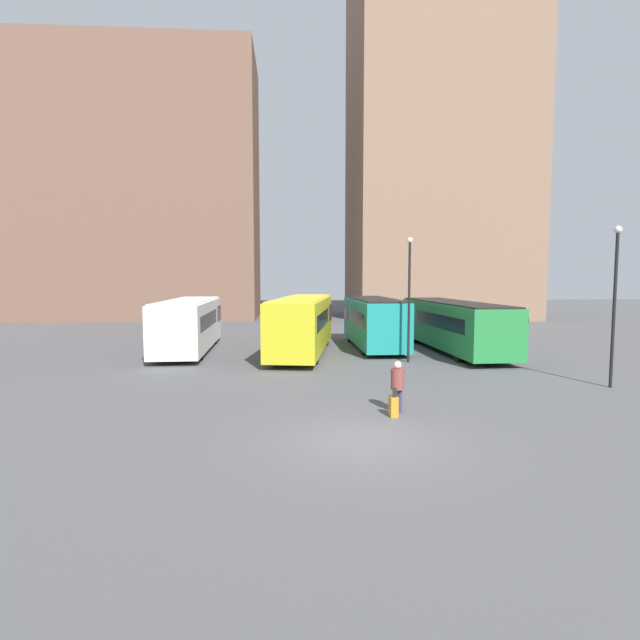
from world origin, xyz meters
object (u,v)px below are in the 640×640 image
object	(u,v)px
bus_3	(452,324)
bus_1	(303,323)
bus_0	(189,323)
suitcase	(393,406)
lamp_post_0	(615,294)
bus_2	(374,321)
lamp_post_1	(409,290)
traveler	(397,382)

from	to	relation	value
bus_3	bus_1	bearing A→B (deg)	90.54
bus_0	suitcase	distance (m)	16.68
lamp_post_0	bus_2	bearing A→B (deg)	121.73
lamp_post_1	bus_2	bearing A→B (deg)	98.64
bus_0	lamp_post_1	bearing A→B (deg)	-113.20
bus_3	lamp_post_0	distance (m)	10.48
traveler	bus_3	bearing A→B (deg)	-28.99
suitcase	lamp_post_0	xyz separation A→B (m)	(9.10, 3.42, 3.23)
bus_1	bus_3	distance (m)	8.58
traveler	suitcase	xyz separation A→B (m)	(-0.22, -0.47, -0.63)
bus_2	traveler	size ratio (longest dim) A/B	5.68
bus_1	lamp_post_1	distance (m)	6.38
bus_3	lamp_post_1	bearing A→B (deg)	135.03
bus_3	traveler	size ratio (longest dim) A/B	7.48
bus_0	lamp_post_1	distance (m)	12.57
lamp_post_1	bus_3	bearing A→B (deg)	47.12
lamp_post_1	suitcase	bearing A→B (deg)	-106.30
bus_2	bus_1	bearing A→B (deg)	114.29
bus_1	suitcase	bearing A→B (deg)	-161.01
suitcase	lamp_post_0	distance (m)	10.24
bus_1	traveler	xyz separation A→B (m)	(2.53, -12.44, -0.73)
bus_2	bus_0	bearing A→B (deg)	93.29
bus_0	bus_3	distance (m)	15.02
bus_0	traveler	world-z (taller)	bus_0
traveler	lamp_post_1	distance (m)	9.82
bus_0	bus_1	bearing A→B (deg)	-102.55
bus_1	lamp_post_1	size ratio (longest dim) A/B	1.82
bus_0	traveler	distance (m)	16.37
bus_1	bus_2	xyz separation A→B (m)	(4.30, 2.01, -0.09)
bus_2	bus_3	size ratio (longest dim) A/B	0.76
bus_1	suitcase	size ratio (longest dim) A/B	12.34
bus_1	lamp_post_0	distance (m)	14.95
bus_1	bus_0	bearing A→B (deg)	87.86
bus_3	lamp_post_1	size ratio (longest dim) A/B	1.96
bus_3	suitcase	distance (m)	14.75
bus_0	traveler	bearing A→B (deg)	-148.36
bus_3	traveler	bearing A→B (deg)	152.71
lamp_post_1	bus_1	bearing A→B (deg)	146.90
bus_0	lamp_post_0	size ratio (longest dim) A/B	1.70
traveler	lamp_post_0	size ratio (longest dim) A/B	0.26
lamp_post_0	bus_3	bearing A→B (deg)	106.03
bus_3	suitcase	world-z (taller)	bus_3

